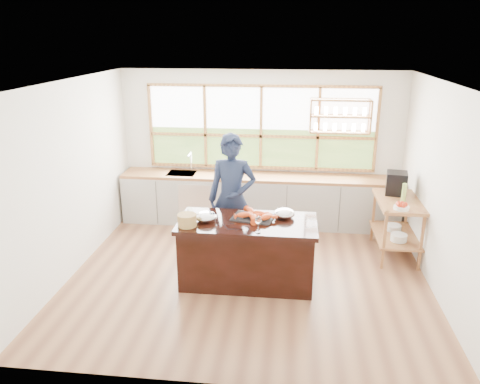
% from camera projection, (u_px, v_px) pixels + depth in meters
% --- Properties ---
extents(ground_plane, '(5.00, 5.00, 0.00)m').
position_uv_depth(ground_plane, '(248.00, 274.00, 6.72)').
color(ground_plane, '#996743').
extents(room_shell, '(5.02, 4.52, 2.71)m').
position_uv_depth(room_shell, '(254.00, 147.00, 6.64)').
color(room_shell, silver).
rests_on(room_shell, ground_plane).
extents(back_counter, '(4.90, 0.63, 0.90)m').
position_uv_depth(back_counter, '(258.00, 199.00, 8.40)').
color(back_counter, '#A6A39C').
rests_on(back_counter, ground_plane).
extents(right_shelf_unit, '(0.62, 1.10, 0.90)m').
position_uv_depth(right_shelf_unit, '(397.00, 218.00, 7.13)').
color(right_shelf_unit, '#A1773D').
rests_on(right_shelf_unit, ground_plane).
extents(island, '(1.85, 0.90, 0.90)m').
position_uv_depth(island, '(247.00, 252.00, 6.39)').
color(island, black).
rests_on(island, ground_plane).
extents(cook, '(0.71, 0.47, 1.94)m').
position_uv_depth(cook, '(232.00, 199.00, 6.88)').
color(cook, '#18213A').
rests_on(cook, ground_plane).
extents(potted_plant, '(0.15, 0.12, 0.25)m').
position_uv_depth(potted_plant, '(226.00, 167.00, 8.33)').
color(potted_plant, slate).
rests_on(potted_plant, back_counter).
extents(cutting_board, '(0.45, 0.37, 0.01)m').
position_uv_depth(cutting_board, '(231.00, 174.00, 8.31)').
color(cutting_board, '#61BA3F').
rests_on(cutting_board, back_counter).
extents(espresso_machine, '(0.36, 0.37, 0.35)m').
position_uv_depth(espresso_machine, '(396.00, 183.00, 7.26)').
color(espresso_machine, black).
rests_on(espresso_machine, right_shelf_unit).
extents(wine_bottle, '(0.07, 0.07, 0.28)m').
position_uv_depth(wine_bottle, '(404.00, 192.00, 6.95)').
color(wine_bottle, '#A1C658').
rests_on(wine_bottle, right_shelf_unit).
extents(fruit_bowl, '(0.22, 0.22, 0.11)m').
position_uv_depth(fruit_bowl, '(402.00, 206.00, 6.66)').
color(fruit_bowl, white).
rests_on(fruit_bowl, right_shelf_unit).
extents(slate_board, '(0.62, 0.50, 0.02)m').
position_uv_depth(slate_board, '(253.00, 217.00, 6.35)').
color(slate_board, black).
rests_on(slate_board, island).
extents(lobster_pile, '(0.52, 0.48, 0.08)m').
position_uv_depth(lobster_pile, '(255.00, 215.00, 6.30)').
color(lobster_pile, '#E33E0D').
rests_on(lobster_pile, slate_board).
extents(mixing_bowl_left, '(0.29, 0.29, 0.14)m').
position_uv_depth(mixing_bowl_left, '(206.00, 217.00, 6.24)').
color(mixing_bowl_left, silver).
rests_on(mixing_bowl_left, island).
extents(mixing_bowl_right, '(0.28, 0.28, 0.14)m').
position_uv_depth(mixing_bowl_right, '(284.00, 213.00, 6.36)').
color(mixing_bowl_right, silver).
rests_on(mixing_bowl_right, island).
extents(wine_glass, '(0.08, 0.08, 0.22)m').
position_uv_depth(wine_glass, '(258.00, 221.00, 5.84)').
color(wine_glass, white).
rests_on(wine_glass, island).
extents(wicker_basket, '(0.25, 0.25, 0.16)m').
position_uv_depth(wicker_basket, '(187.00, 220.00, 6.07)').
color(wicker_basket, '#AE844A').
rests_on(wicker_basket, island).
extents(parchment_roll, '(0.17, 0.31, 0.08)m').
position_uv_depth(parchment_roll, '(191.00, 214.00, 6.41)').
color(parchment_roll, white).
rests_on(parchment_roll, island).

